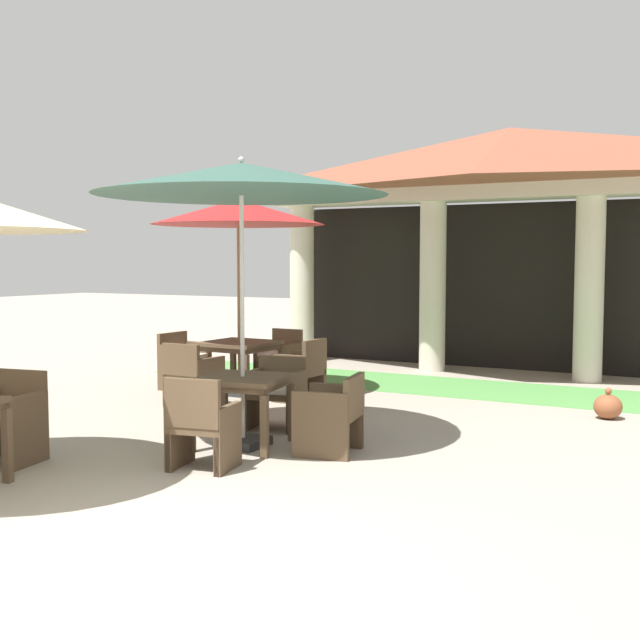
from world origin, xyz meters
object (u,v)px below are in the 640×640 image
at_px(patio_table_mid_right, 239,349).
at_px(patio_chair_mid_right_east, 301,372).
at_px(patio_umbrella_mid_right, 238,214).
at_px(patio_table_near_foreground, 243,386).
at_px(patio_chair_mid_right_west, 183,361).
at_px(patio_chair_mid_right_south, 192,376).
at_px(patio_chair_mid_right_north, 280,359).
at_px(patio_chair_near_foreground_south, 202,427).
at_px(patio_chair_near_foreground_north, 276,394).
at_px(patio_chair_mid_left_north, 7,419).
at_px(terracotta_urn, 608,406).
at_px(patio_umbrella_near_foreground, 241,181).
at_px(patio_chair_near_foreground_east, 332,414).

height_order(patio_table_mid_right, patio_chair_mid_right_east, patio_chair_mid_right_east).
relative_size(patio_table_mid_right, patio_umbrella_mid_right, 0.34).
bearing_deg(patio_table_near_foreground, patio_chair_mid_right_west, 137.14).
height_order(patio_chair_mid_right_south, patio_chair_mid_right_north, patio_chair_mid_right_north).
height_order(patio_table_near_foreground, patio_chair_near_foreground_south, patio_chair_near_foreground_south).
height_order(patio_chair_near_foreground_north, patio_chair_near_foreground_south, patio_chair_near_foreground_south).
bearing_deg(patio_chair_mid_left_north, patio_table_near_foreground, -144.47).
distance_m(patio_chair_near_foreground_north, patio_chair_mid_right_east, 1.74).
distance_m(patio_table_mid_right, patio_chair_mid_right_east, 1.06).
xyz_separation_m(patio_table_mid_right, terracotta_urn, (4.87, 0.66, -0.50)).
height_order(patio_chair_near_foreground_north, patio_chair_mid_right_south, patio_chair_mid_right_south).
height_order(patio_table_near_foreground, patio_chair_mid_right_south, patio_chair_mid_right_south).
xyz_separation_m(patio_chair_mid_left_north, patio_chair_mid_right_north, (-0.20, 5.24, -0.01)).
bearing_deg(patio_chair_mid_right_south, patio_chair_mid_left_north, -82.89).
bearing_deg(patio_chair_near_foreground_south, patio_chair_mid_right_south, 118.17).
bearing_deg(patio_chair_mid_right_south, patio_chair_mid_right_east, 45.01).
distance_m(patio_chair_mid_left_north, patio_umbrella_mid_right, 4.72).
xyz_separation_m(patio_chair_mid_left_north, patio_table_mid_right, (-0.24, 4.21, 0.24)).
distance_m(patio_table_near_foreground, patio_chair_mid_right_north, 4.05).
relative_size(patio_table_mid_right, patio_chair_mid_right_east, 1.13).
relative_size(patio_umbrella_mid_right, patio_chair_mid_right_east, 3.31).
xyz_separation_m(patio_chair_near_foreground_south, patio_chair_mid_right_east, (-0.97, 3.50, 0.01)).
distance_m(patio_chair_mid_right_south, terracotta_urn, 5.20).
height_order(patio_chair_near_foreground_north, patio_chair_mid_right_north, patio_chair_mid_right_north).
bearing_deg(patio_chair_mid_right_north, patio_chair_near_foreground_north, 122.77).
xyz_separation_m(patio_table_near_foreground, patio_chair_mid_right_south, (-1.85, 1.57, -0.23)).
relative_size(patio_umbrella_near_foreground, terracotta_urn, 7.82).
distance_m(patio_chair_near_foreground_north, terracotta_urn, 4.00).
bearing_deg(patio_umbrella_near_foreground, patio_chair_mid_right_west, 137.14).
distance_m(patio_table_near_foreground, patio_chair_mid_right_west, 3.89).
relative_size(patio_table_near_foreground, patio_umbrella_near_foreground, 0.34).
bearing_deg(patio_chair_mid_right_east, terracotta_urn, -77.57).
bearing_deg(patio_table_near_foreground, patio_table_mid_right, 124.93).
relative_size(patio_table_near_foreground, patio_umbrella_mid_right, 0.35).
height_order(patio_chair_near_foreground_east, patio_chair_mid_left_north, patio_chair_mid_left_north).
distance_m(patio_chair_near_foreground_south, patio_chair_mid_right_west, 4.68).
xyz_separation_m(patio_table_near_foreground, patio_chair_near_foreground_east, (0.93, 0.18, -0.23)).
distance_m(patio_table_mid_right, patio_chair_mid_right_west, 1.06).
bearing_deg(patio_table_near_foreground, patio_chair_near_foreground_south, -79.09).
distance_m(patio_chair_near_foreground_north, patio_chair_mid_right_south, 1.79).
distance_m(patio_umbrella_near_foreground, patio_chair_near_foreground_east, 2.50).
relative_size(patio_table_near_foreground, patio_chair_mid_right_south, 1.19).
height_order(patio_umbrella_near_foreground, terracotta_urn, patio_umbrella_near_foreground).
distance_m(patio_chair_near_foreground_east, patio_table_mid_right, 3.67).
bearing_deg(patio_table_mid_right, patio_umbrella_mid_right, -45.00).
xyz_separation_m(patio_table_mid_right, patio_chair_mid_right_west, (-1.03, 0.04, -0.24)).
xyz_separation_m(patio_chair_mid_right_east, terracotta_urn, (3.84, 0.70, -0.24)).
xyz_separation_m(patio_table_near_foreground, patio_chair_mid_right_west, (-2.84, 2.64, -0.20)).
bearing_deg(patio_umbrella_mid_right, patio_chair_mid_right_west, 177.90).
xyz_separation_m(patio_chair_mid_right_north, patio_chair_mid_right_west, (-1.07, -0.99, 0.01)).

